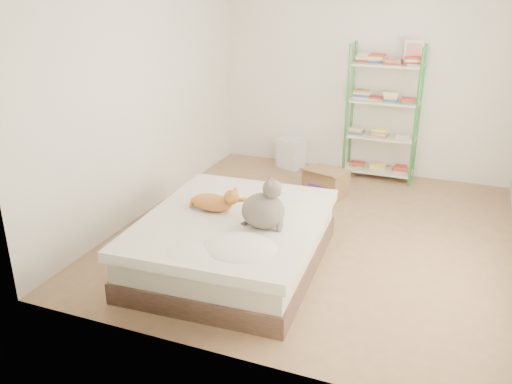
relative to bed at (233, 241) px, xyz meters
The scene contains 7 objects.
room 1.50m from the bed, 61.18° to the left, with size 3.81×4.21×2.61m.
bed is the anchor object (origin of this frame).
orange_cat 0.42m from the bed, 162.48° to the left, with size 0.47×0.25×0.19m, color gold, non-canonical shape.
grey_cat 0.57m from the bed, 17.22° to the right, with size 0.32×0.39×0.44m, color #6D625B, non-canonical shape.
shelf_unit 2.99m from the bed, 73.82° to the left, with size 0.88×0.36×1.74m.
cardboard_box 1.98m from the bed, 80.08° to the left, with size 0.53×0.53×0.37m.
white_bin 2.80m from the bed, 97.50° to the left, with size 0.43×0.40×0.40m.
Camera 1 is at (1.28, -4.87, 2.45)m, focal length 38.00 mm.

